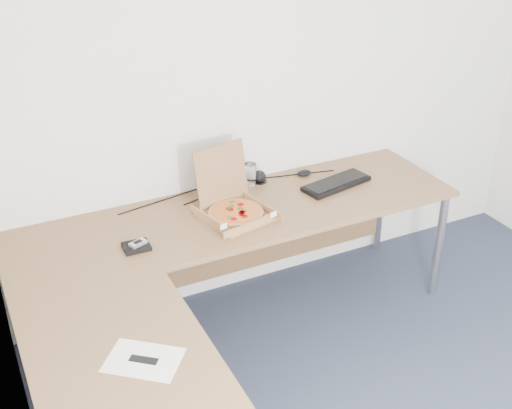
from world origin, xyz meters
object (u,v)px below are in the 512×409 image
pizza_box (234,209)px  wallet (136,247)px  desk (214,270)px  drinking_glass (250,174)px  keyboard (336,184)px

pizza_box → wallet: size_ratio=2.96×
desk → pizza_box: size_ratio=6.51×
desk → drinking_glass: (0.53, 0.70, 0.09)m
desk → keyboard: (0.97, 0.46, 0.04)m
drinking_glass → wallet: drinking_glass is taller
keyboard → wallet: 1.27m
pizza_box → wallet: pizza_box is taller
desk → pizza_box: bearing=54.0°
keyboard → wallet: (-1.26, -0.15, -0.00)m
desk → drinking_glass: drinking_glass is taller
keyboard → drinking_glass: bearing=140.1°
wallet → keyboard: bearing=8.9°
desk → drinking_glass: bearing=53.0°
keyboard → pizza_box: bearing=173.6°
desk → wallet: size_ratio=19.28×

